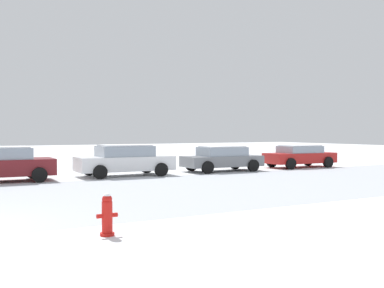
% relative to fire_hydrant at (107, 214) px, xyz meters
% --- Properties ---
extents(fire_hydrant, '(0.44, 0.30, 0.88)m').
position_rel_fire_hydrant_xyz_m(fire_hydrant, '(0.00, 0.00, 0.00)').
color(fire_hydrant, red).
rests_on(fire_hydrant, ground).
extents(parked_car_maroon, '(4.23, 2.24, 1.50)m').
position_rel_fire_hydrant_xyz_m(parked_car_maroon, '(-0.60, 11.81, 0.32)').
color(parked_car_maroon, maroon).
rests_on(parked_car_maroon, ground).
extents(parked_car_white, '(4.64, 2.24, 1.51)m').
position_rel_fire_hydrant_xyz_m(parked_car_white, '(4.89, 11.76, 0.32)').
color(parked_car_white, white).
rests_on(parked_car_white, ground).
extents(parked_car_gray, '(4.34, 2.14, 1.36)m').
position_rel_fire_hydrant_xyz_m(parked_car_gray, '(10.37, 11.63, 0.26)').
color(parked_car_gray, slate).
rests_on(parked_car_gray, ground).
extents(parked_car_red, '(4.36, 2.08, 1.33)m').
position_rel_fire_hydrant_xyz_m(parked_car_red, '(15.85, 11.61, 0.25)').
color(parked_car_red, red).
rests_on(parked_car_red, ground).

